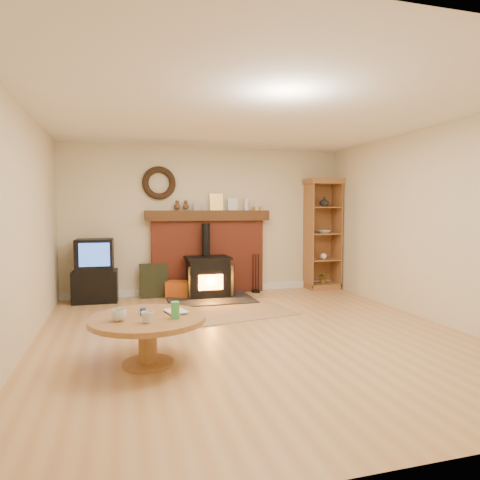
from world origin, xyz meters
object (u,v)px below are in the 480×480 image
object	(u,v)px
wood_stove	(208,278)
curio_cabinet	(322,234)
tv_unit	(95,272)
coffee_table	(147,326)

from	to	relation	value
wood_stove	curio_cabinet	distance (m)	2.38
wood_stove	curio_cabinet	world-z (taller)	curio_cabinet
wood_stove	tv_unit	world-z (taller)	wood_stove
tv_unit	curio_cabinet	world-z (taller)	curio_cabinet
tv_unit	curio_cabinet	distance (m)	4.12
wood_stove	coffee_table	bearing A→B (deg)	-112.17
curio_cabinet	coffee_table	xyz separation A→B (m)	(-3.45, -3.21, -0.65)
coffee_table	wood_stove	bearing A→B (deg)	67.83
curio_cabinet	tv_unit	bearing A→B (deg)	-178.76
tv_unit	coffee_table	bearing A→B (deg)	-78.55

